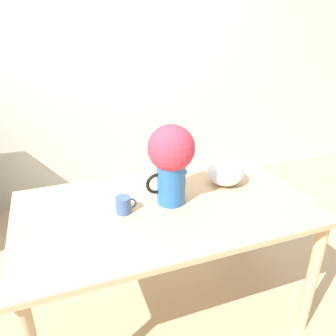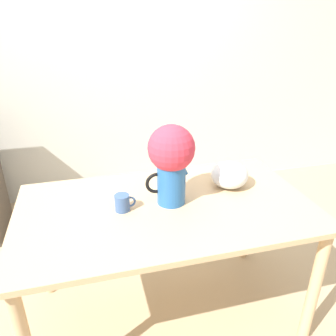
{
  "view_description": "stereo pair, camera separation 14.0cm",
  "coord_description": "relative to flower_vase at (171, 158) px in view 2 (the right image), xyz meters",
  "views": [
    {
      "loc": [
        -0.4,
        -1.42,
        1.66
      ],
      "look_at": [
        0.12,
        -0.02,
        0.97
      ],
      "focal_mm": 35.0,
      "sensor_mm": 36.0,
      "label": 1
    },
    {
      "loc": [
        -0.26,
        -1.46,
        1.66
      ],
      "look_at": [
        0.12,
        -0.02,
        0.97
      ],
      "focal_mm": 35.0,
      "sensor_mm": 36.0,
      "label": 2
    }
  ],
  "objects": [
    {
      "name": "ground_plane",
      "position": [
        -0.13,
        0.02,
        -1.02
      ],
      "size": [
        12.0,
        12.0,
        0.0
      ],
      "primitive_type": "plane",
      "color": "tan"
    },
    {
      "name": "coffee_mug",
      "position": [
        -0.26,
        -0.02,
        -0.21
      ],
      "size": [
        0.11,
        0.08,
        0.09
      ],
      "color": "#385689",
      "rests_on": "table"
    },
    {
      "name": "white_bowl",
      "position": [
        0.37,
        0.08,
        -0.18
      ],
      "size": [
        0.21,
        0.21,
        0.15
      ],
      "color": "silver",
      "rests_on": "table"
    },
    {
      "name": "table",
      "position": [
        -0.03,
        -0.03,
        -0.35
      ],
      "size": [
        1.52,
        0.86,
        0.77
      ],
      "color": "tan",
      "rests_on": "ground_plane"
    },
    {
      "name": "wall_back",
      "position": [
        -0.13,
        1.64,
        0.28
      ],
      "size": [
        8.0,
        0.05,
        2.6
      ],
      "color": "silver",
      "rests_on": "ground_plane"
    },
    {
      "name": "flower_vase",
      "position": [
        0.0,
        0.0,
        0.0
      ],
      "size": [
        0.25,
        0.24,
        0.42
      ],
      "color": "#235B9E",
      "rests_on": "table"
    }
  ]
}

